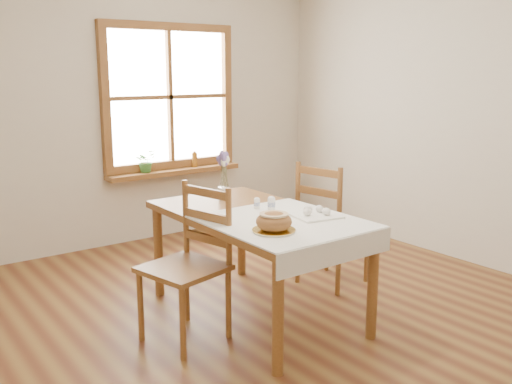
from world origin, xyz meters
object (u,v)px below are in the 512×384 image
chair_left (184,266)px  chair_right (333,223)px  dining_table (256,225)px  flower_vase (223,194)px  bread_plate (274,231)px

chair_left → chair_right: size_ratio=0.99×
dining_table → chair_left: 0.62m
dining_table → flower_vase: (0.04, 0.47, 0.13)m
chair_left → chair_right: (1.48, 0.18, 0.01)m
chair_left → flower_vase: 0.87m
dining_table → chair_left: bearing=-176.7°
dining_table → flower_vase: size_ratio=17.45×
chair_right → flower_vase: (-0.84, 0.33, 0.29)m
chair_left → flower_vase: size_ratio=10.90×
chair_right → dining_table: bearing=88.7°
dining_table → chair_left: (-0.60, -0.03, -0.17)m
flower_vase → chair_right: bearing=-21.4°
dining_table → bread_plate: bearing=-114.0°
dining_table → chair_right: 0.91m
chair_left → chair_right: bearing=83.6°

